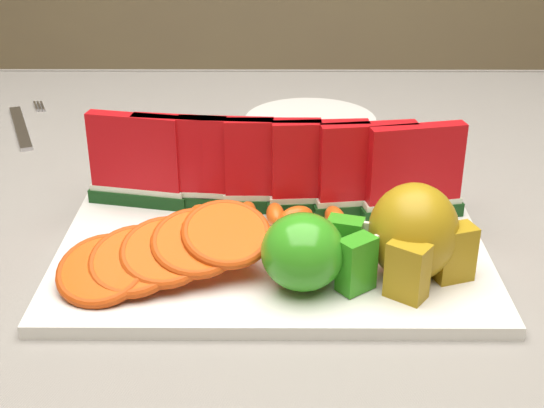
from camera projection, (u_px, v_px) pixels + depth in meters
name	position (u px, v px, depth m)	size (l,w,h in m)	color
table	(190.00, 286.00, 0.86)	(1.40, 0.90, 0.75)	#553620
tablecloth	(187.00, 238.00, 0.84)	(1.53, 1.03, 0.20)	gray
platter	(272.00, 242.00, 0.73)	(0.40, 0.30, 0.01)	silver
apple_cluster	(311.00, 252.00, 0.64)	(0.11, 0.09, 0.07)	#2B7E11
pear_cluster	(415.00, 236.00, 0.65)	(0.10, 0.11, 0.09)	#9E8518
side_plate	(310.00, 122.00, 1.04)	(0.19, 0.19, 0.01)	silver
fork	(22.00, 125.00, 1.03)	(0.08, 0.19, 0.00)	silver
watermelon_row	(273.00, 169.00, 0.76)	(0.39, 0.07, 0.10)	#0A3714
orange_fan_front	(165.00, 251.00, 0.65)	(0.20, 0.13, 0.05)	#D03700
orange_fan_back	(276.00, 166.00, 0.83)	(0.34, 0.12, 0.05)	#D03700
tangerine_segments	(269.00, 219.00, 0.73)	(0.16, 0.07, 0.02)	orange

